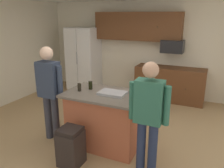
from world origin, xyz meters
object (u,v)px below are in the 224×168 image
(person_elder_center, at_px, (49,88))
(tumbler_amber, at_px, (79,87))
(trash_bin, at_px, (71,147))
(refrigerator, at_px, (84,59))
(glass_dark_ale, at_px, (134,89))
(glass_pilsner, at_px, (90,85))
(person_guest_left, at_px, (149,112))
(serving_tray, at_px, (113,93))
(microwave_over_range, at_px, (173,46))
(kitchen_island, at_px, (105,119))

(person_elder_center, bearing_deg, tumbler_amber, 2.42)
(trash_bin, bearing_deg, refrigerator, 118.00)
(glass_dark_ale, relative_size, glass_pilsner, 0.87)
(person_guest_left, relative_size, tumbler_amber, 12.36)
(refrigerator, distance_m, glass_pilsner, 3.06)
(glass_dark_ale, height_order, trash_bin, glass_dark_ale)
(person_guest_left, xyz_separation_m, tumbler_amber, (-1.32, 0.33, 0.09))
(refrigerator, relative_size, person_guest_left, 1.13)
(refrigerator, bearing_deg, trash_bin, -62.00)
(serving_tray, relative_size, trash_bin, 0.72)
(glass_pilsner, bearing_deg, glass_dark_ale, 9.69)
(microwave_over_range, bearing_deg, refrigerator, -177.40)
(kitchen_island, xyz_separation_m, person_elder_center, (-0.98, -0.21, 0.51))
(refrigerator, height_order, trash_bin, refrigerator)
(glass_dark_ale, bearing_deg, person_guest_left, -56.05)
(glass_pilsner, distance_m, serving_tray, 0.48)
(person_guest_left, distance_m, glass_pilsner, 1.30)
(tumbler_amber, height_order, trash_bin, tumbler_amber)
(tumbler_amber, bearing_deg, kitchen_island, 9.33)
(glass_pilsner, relative_size, serving_tray, 0.32)
(microwave_over_range, height_order, trash_bin, microwave_over_range)
(kitchen_island, distance_m, person_elder_center, 1.12)
(microwave_over_range, bearing_deg, glass_dark_ale, -93.13)
(tumbler_amber, xyz_separation_m, serving_tray, (0.59, 0.08, -0.05))
(person_elder_center, relative_size, trash_bin, 2.82)
(person_guest_left, distance_m, glass_dark_ale, 0.77)
(microwave_over_range, xyz_separation_m, tumbler_amber, (-1.03, -2.84, -0.41))
(glass_pilsner, xyz_separation_m, trash_bin, (0.09, -0.81, -0.74))
(refrigerator, bearing_deg, glass_dark_ale, -44.51)
(kitchen_island, bearing_deg, trash_bin, -107.80)
(tumbler_amber, bearing_deg, glass_dark_ale, 18.69)
(microwave_over_range, height_order, tumbler_amber, microwave_over_range)
(refrigerator, xyz_separation_m, tumbler_amber, (1.57, -2.72, 0.10))
(refrigerator, height_order, person_elder_center, refrigerator)
(person_guest_left, bearing_deg, serving_tray, -4.78)
(glass_dark_ale, bearing_deg, serving_tray, -144.35)
(microwave_over_range, bearing_deg, tumbler_amber, -109.93)
(refrigerator, bearing_deg, person_guest_left, -46.59)
(refrigerator, relative_size, glass_pilsner, 13.32)
(person_elder_center, xyz_separation_m, person_guest_left, (1.85, -0.19, -0.05))
(kitchen_island, height_order, trash_bin, kitchen_island)
(glass_dark_ale, distance_m, trash_bin, 1.37)
(glass_dark_ale, bearing_deg, person_elder_center, -162.78)
(microwave_over_range, height_order, kitchen_island, microwave_over_range)
(microwave_over_range, xyz_separation_m, person_guest_left, (0.29, -3.17, -0.50))
(refrigerator, relative_size, glass_dark_ale, 15.30)
(refrigerator, height_order, glass_pilsner, refrigerator)
(kitchen_island, distance_m, trash_bin, 0.77)
(person_elder_center, xyz_separation_m, trash_bin, (0.75, -0.50, -0.70))
(person_elder_center, bearing_deg, refrigerator, 97.66)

